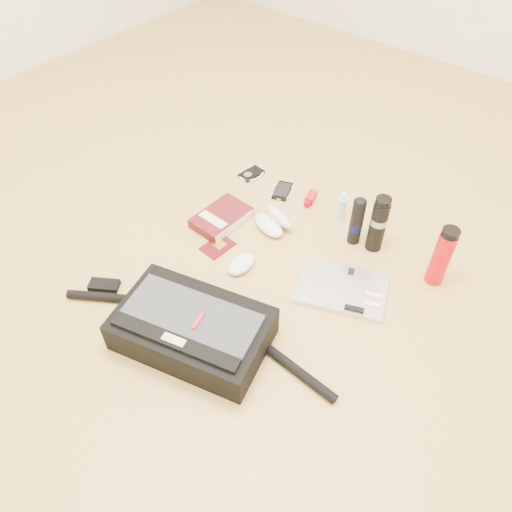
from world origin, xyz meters
The scene contains 14 objects.
ground centered at (0.00, 0.00, 0.00)m, with size 4.00×4.00×0.00m, color tan.
messenger_bag centered at (0.00, -0.29, 0.06)m, with size 0.91×0.39×0.13m.
laptop centered at (0.25, 0.17, 0.01)m, with size 0.35×0.30×0.03m.
book centered at (-0.30, 0.17, 0.02)m, with size 0.15×0.22×0.04m.
passport centered at (-0.22, 0.06, 0.00)m, with size 0.09×0.12×0.01m.
mouse centered at (-0.09, 0.03, 0.02)m, with size 0.07×0.12×0.04m.
sunglasses_case centered at (-0.13, 0.27, 0.03)m, with size 0.18×0.16×0.09m.
ipod centered at (-0.40, 0.47, 0.01)m, with size 0.10×0.11×0.01m.
phone centered at (-0.23, 0.46, 0.01)m, with size 0.12×0.13×0.01m.
inhaler centered at (-0.11, 0.49, 0.02)m, with size 0.06×0.12×0.03m.
spray_bottle centered at (0.04, 0.47, 0.06)m, with size 0.04×0.04×0.13m.
aerosol_can centered at (0.15, 0.40, 0.10)m, with size 0.06×0.06×0.20m.
thermos_black centered at (0.22, 0.42, 0.12)m, with size 0.07×0.07×0.23m.
thermos_red centered at (0.46, 0.41, 0.12)m, with size 0.07×0.07×0.23m.
Camera 1 is at (0.71, -0.86, 1.30)m, focal length 35.00 mm.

